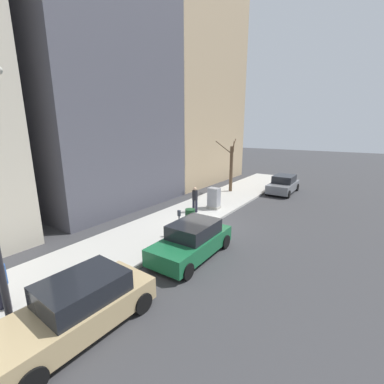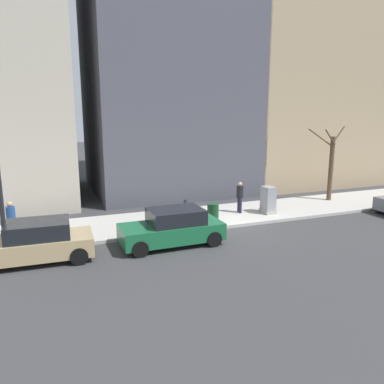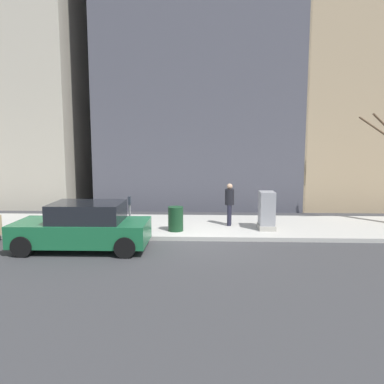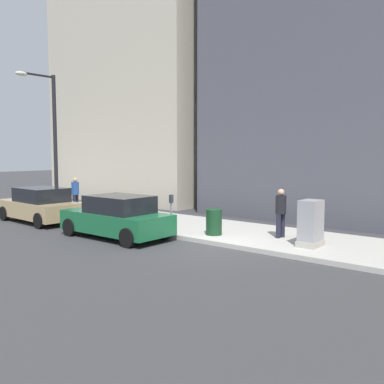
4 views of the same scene
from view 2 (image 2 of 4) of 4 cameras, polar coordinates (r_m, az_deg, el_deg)
ground_plane at (r=18.08m, az=6.44°, el=-5.45°), size 120.00×120.00×0.00m
sidewalk at (r=19.77m, az=3.74°, el=-3.66°), size 4.00×36.00×0.15m
parked_car_green at (r=15.54m, az=-2.98°, el=-5.45°), size 1.96×4.22×1.52m
parked_car_tan at (r=14.96m, az=-22.84°, el=-7.09°), size 2.06×4.26×1.52m
parking_meter at (r=17.28m, az=-1.03°, el=-2.81°), size 0.14×0.10×1.35m
utility_box at (r=20.27m, az=11.53°, el=-1.23°), size 0.83×0.61×1.43m
bare_tree at (r=24.16m, az=20.38°, el=3.76°), size 1.80×2.16×4.48m
trash_bin at (r=18.38m, az=3.21°, el=-3.15°), size 0.56×0.56×0.90m
pedestrian_near_meter at (r=20.06m, az=7.30°, el=-0.52°), size 0.40×0.36×1.66m
pedestrian_midblock at (r=17.29m, az=-25.84°, el=-3.65°), size 0.38×0.36×1.66m
office_tower_left at (r=33.68m, az=15.35°, el=24.67°), size 11.78×11.78×26.10m
office_block_center at (r=27.55m, az=-4.23°, el=21.26°), size 10.41×10.41×19.74m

